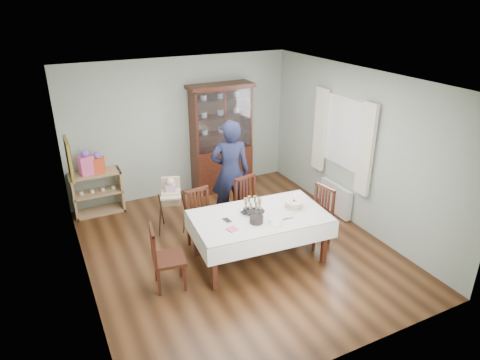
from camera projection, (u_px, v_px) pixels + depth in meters
floor at (237, 249)px, 6.86m from camera, size 5.00×5.00×0.00m
room_shell at (222, 139)px, 6.61m from camera, size 5.00×5.00×5.00m
dining_table at (259, 237)px, 6.47m from camera, size 2.09×1.31×0.76m
china_cabinet at (221, 137)px, 8.57m from camera, size 1.30×0.48×2.18m
sideboard at (98, 193)px, 7.86m from camera, size 0.90×0.38×0.80m
picture_frame at (69, 159)px, 5.95m from camera, size 0.04×0.48×0.58m
window at (345, 133)px, 7.39m from camera, size 0.04×1.02×1.22m
curtain_left at (366, 150)px, 6.89m from camera, size 0.07×0.30×1.55m
curtain_right at (320, 129)px, 7.91m from camera, size 0.07×0.30×1.55m
radiator at (335, 198)px, 7.87m from camera, size 0.10×0.80×0.55m
chair_far_left at (203, 231)px, 6.82m from camera, size 0.47×0.47×0.96m
chair_far_right at (252, 217)px, 7.21m from camera, size 0.52×0.52×0.99m
chair_end_left at (168, 269)px, 5.90m from camera, size 0.49×0.49×0.95m
chair_end_right at (315, 227)px, 6.95m from camera, size 0.50×0.50×0.96m
woman at (230, 172)px, 7.38m from camera, size 0.78×0.63×1.86m
high_chair at (172, 209)px, 7.32m from camera, size 0.54×0.54×0.96m
champagne_tray at (253, 208)px, 6.37m from camera, size 0.37×0.37×0.22m
birthday_cake at (294, 205)px, 6.50m from camera, size 0.32×0.32×0.22m
plate_stack_dark at (256, 219)px, 6.10m from camera, size 0.23×0.23×0.10m
plate_stack_white at (275, 221)px, 6.07m from camera, size 0.20×0.20×0.08m
napkin_stack at (232, 229)px, 5.93m from camera, size 0.16×0.16×0.02m
cutlery at (225, 221)px, 6.15m from camera, size 0.13×0.17×0.01m
cake_knife at (284, 219)px, 6.19m from camera, size 0.30×0.07×0.01m
gift_bag_pink at (86, 163)px, 7.55m from camera, size 0.28×0.22×0.47m
gift_bag_orange at (98, 163)px, 7.65m from camera, size 0.24×0.19×0.39m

